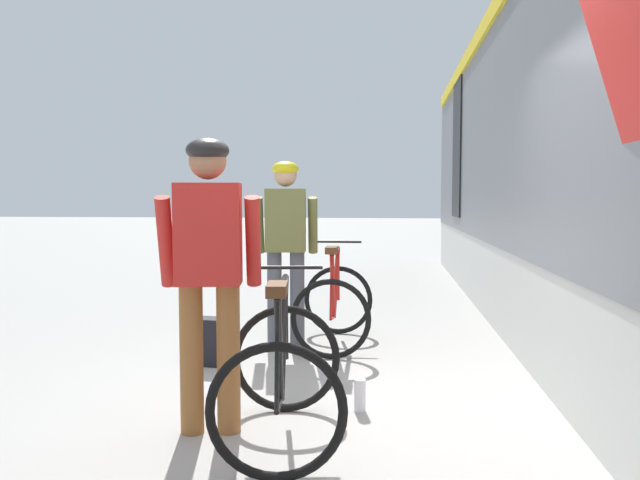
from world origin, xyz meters
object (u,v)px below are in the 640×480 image
Objects in this scene: cyclist_far_in_olive at (286,235)px; water_bottle_near_the_bikes at (360,395)px; bicycle_far_red at (335,304)px; cyclist_near_in_red at (209,258)px; backpack_on_platform at (213,342)px; bicycle_near_black at (282,374)px.

cyclist_far_in_olive is 8.21× the size of water_bottle_near_the_bikes.
cyclist_far_in_olive is 0.81m from bicycle_far_red.
cyclist_near_in_red is at bearing -92.01° from cyclist_far_in_olive.
backpack_on_platform is (-0.41, 1.47, -0.85)m from cyclist_near_in_red.
bicycle_near_black is 1.06× the size of bicycle_far_red.
bicycle_far_red is (0.47, -0.02, -0.65)m from cyclist_far_in_olive.
cyclist_near_in_red is 2.28m from cyclist_far_in_olive.
cyclist_near_in_red is at bearing -103.76° from bicycle_far_red.
bicycle_near_black and bicycle_far_red have the same top height.
bicycle_near_black is at bearing -81.07° from cyclist_far_in_olive.
backpack_on_platform is at bearing 105.62° from cyclist_near_in_red.
backpack_on_platform is at bearing -140.31° from bicycle_far_red.
cyclist_near_in_red is 1.00× the size of cyclist_far_in_olive.
cyclist_far_in_olive is 1.63× the size of bicycle_far_red.
cyclist_far_in_olive is at bearing 178.09° from bicycle_far_red.
cyclist_near_in_red is 2.42m from bicycle_far_red.
bicycle_near_black is (0.46, -0.11, -0.65)m from cyclist_near_in_red.
cyclist_near_in_red reaches higher than water_bottle_near_the_bikes.
bicycle_near_black is 1.81m from backpack_on_platform.
cyclist_far_in_olive is 2.20m from water_bottle_near_the_bikes.
cyclist_near_in_red reaches higher than bicycle_far_red.
cyclist_near_in_red is 1.63× the size of bicycle_far_red.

